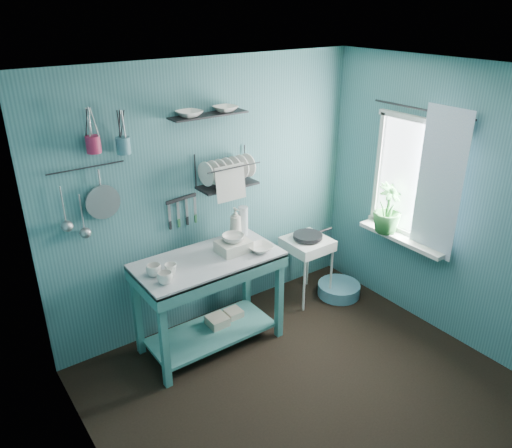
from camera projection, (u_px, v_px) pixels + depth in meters
floor at (312, 396)px, 4.03m from camera, size 3.20×3.20×0.00m
ceiling at (332, 77)px, 3.00m from camera, size 3.20×3.20×0.00m
wall_back at (211, 197)px, 4.63m from camera, size 3.20×0.00×3.20m
wall_left at (98, 343)px, 2.67m from camera, size 0.00×3.00×3.00m
wall_right at (456, 209)px, 4.37m from camera, size 0.00×3.00×3.00m
work_counter at (210, 302)px, 4.46m from camera, size 1.32×0.75×0.89m
mug_left at (165, 278)px, 3.89m from camera, size 0.12×0.12×0.10m
mug_mid at (171, 269)px, 4.01m from camera, size 0.14×0.14×0.09m
mug_right at (154, 270)px, 3.99m from camera, size 0.17×0.17×0.10m
wash_tub at (233, 246)px, 4.38m from camera, size 0.28×0.22×0.10m
tub_bowl at (233, 238)px, 4.34m from camera, size 0.20×0.19×0.06m
soap_bottle at (236, 223)px, 4.59m from camera, size 0.11×0.12×0.30m
water_bottle at (243, 221)px, 4.66m from camera, size 0.09×0.09×0.28m
counter_bowl at (260, 248)px, 4.40m from camera, size 0.22×0.22×0.05m
hotplate_stand at (306, 269)px, 5.23m from camera, size 0.51×0.51×0.69m
frying_pan at (308, 236)px, 5.08m from camera, size 0.30×0.30×0.03m
knife_strip at (181, 199)px, 4.41m from camera, size 0.32×0.07×0.03m
dish_rack at (227, 170)px, 4.47m from camera, size 0.57×0.30×0.32m
upper_shelf at (209, 115)px, 4.20m from camera, size 0.70×0.18×0.01m
shelf_bowl_left at (189, 113)px, 4.09m from camera, size 0.23×0.23×0.05m
shelf_bowl_right at (225, 113)px, 4.29m from camera, size 0.22×0.22×0.05m
utensil_cup_magenta at (93, 144)px, 3.73m from camera, size 0.11×0.11×0.13m
utensil_cup_teal at (123, 146)px, 3.87m from camera, size 0.11×0.11×0.13m
colander at (103, 202)px, 3.96m from camera, size 0.28×0.03×0.28m
ladle_outer at (63, 205)px, 3.79m from camera, size 0.01×0.01×0.30m
ladle_inner at (82, 212)px, 3.90m from camera, size 0.01×0.01×0.30m
hook_rail at (86, 168)px, 3.81m from camera, size 0.60×0.01×0.01m
window_glass at (415, 179)px, 4.63m from camera, size 0.00×1.10×1.10m
windowsill at (401, 238)px, 4.83m from camera, size 0.16×0.95×0.04m
curtain at (439, 184)px, 4.35m from camera, size 0.00×1.35×1.35m
curtain_rod at (422, 109)px, 4.34m from camera, size 0.02×1.05×0.02m
potted_plant at (388, 208)px, 4.82m from camera, size 0.32×0.32×0.49m
storage_tin_large at (218, 327)px, 4.69m from camera, size 0.18×0.18×0.22m
storage_tin_small at (234, 319)px, 4.83m from camera, size 0.15×0.15×0.20m
floor_basin at (339, 289)px, 5.38m from camera, size 0.45×0.45×0.13m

